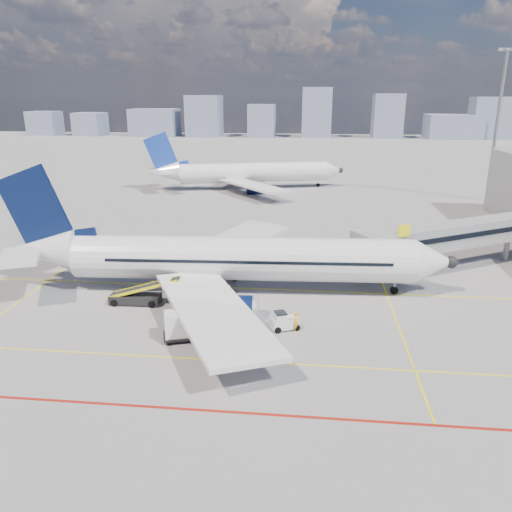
{
  "coord_description": "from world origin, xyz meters",
  "views": [
    {
      "loc": [
        6.29,
        -37.29,
        18.21
      ],
      "look_at": [
        1.62,
        6.14,
        4.0
      ],
      "focal_mm": 35.0,
      "sensor_mm": 36.0,
      "label": 1
    }
  ],
  "objects_px": {
    "baggage_tug": "(284,321)",
    "ramp_worker": "(296,322)",
    "belt_loader": "(137,297)",
    "second_aircraft": "(245,173)",
    "cargo_dolly": "(190,324)",
    "main_aircraft": "(223,259)"
  },
  "relations": [
    {
      "from": "cargo_dolly",
      "to": "ramp_worker",
      "type": "distance_m",
      "value": 8.48
    },
    {
      "from": "main_aircraft",
      "to": "ramp_worker",
      "type": "bearing_deg",
      "value": -51.12
    },
    {
      "from": "belt_loader",
      "to": "baggage_tug",
      "type": "bearing_deg",
      "value": -16.93
    },
    {
      "from": "main_aircraft",
      "to": "cargo_dolly",
      "type": "distance_m",
      "value": 10.47
    },
    {
      "from": "main_aircraft",
      "to": "cargo_dolly",
      "type": "xyz_separation_m",
      "value": [
        -0.95,
        -10.24,
        -1.98
      ]
    },
    {
      "from": "belt_loader",
      "to": "ramp_worker",
      "type": "bearing_deg",
      "value": -16.68
    },
    {
      "from": "cargo_dolly",
      "to": "belt_loader",
      "type": "xyz_separation_m",
      "value": [
        -6.37,
        6.2,
        -0.55
      ]
    },
    {
      "from": "second_aircraft",
      "to": "ramp_worker",
      "type": "relative_size",
      "value": 23.94
    },
    {
      "from": "cargo_dolly",
      "to": "ramp_worker",
      "type": "relative_size",
      "value": 2.73
    },
    {
      "from": "main_aircraft",
      "to": "belt_loader",
      "type": "xyz_separation_m",
      "value": [
        -7.32,
        -4.04,
        -2.53
      ]
    },
    {
      "from": "cargo_dolly",
      "to": "ramp_worker",
      "type": "xyz_separation_m",
      "value": [
        8.18,
        2.2,
        -0.42
      ]
    },
    {
      "from": "main_aircraft",
      "to": "baggage_tug",
      "type": "bearing_deg",
      "value": -54.63
    },
    {
      "from": "belt_loader",
      "to": "ramp_worker",
      "type": "height_order",
      "value": "belt_loader"
    },
    {
      "from": "baggage_tug",
      "to": "ramp_worker",
      "type": "distance_m",
      "value": 1.04
    },
    {
      "from": "belt_loader",
      "to": "main_aircraft",
      "type": "bearing_deg",
      "value": 27.57
    },
    {
      "from": "second_aircraft",
      "to": "baggage_tug",
      "type": "height_order",
      "value": "second_aircraft"
    },
    {
      "from": "main_aircraft",
      "to": "second_aircraft",
      "type": "relative_size",
      "value": 1.1
    },
    {
      "from": "second_aircraft",
      "to": "belt_loader",
      "type": "relative_size",
      "value": 6.0
    },
    {
      "from": "main_aircraft",
      "to": "cargo_dolly",
      "type": "height_order",
      "value": "main_aircraft"
    },
    {
      "from": "main_aircraft",
      "to": "baggage_tug",
      "type": "relative_size",
      "value": 17.25
    },
    {
      "from": "cargo_dolly",
      "to": "belt_loader",
      "type": "bearing_deg",
      "value": 118.18
    },
    {
      "from": "second_aircraft",
      "to": "belt_loader",
      "type": "xyz_separation_m",
      "value": [
        -2.47,
        -58.55,
        -2.53
      ]
    }
  ]
}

